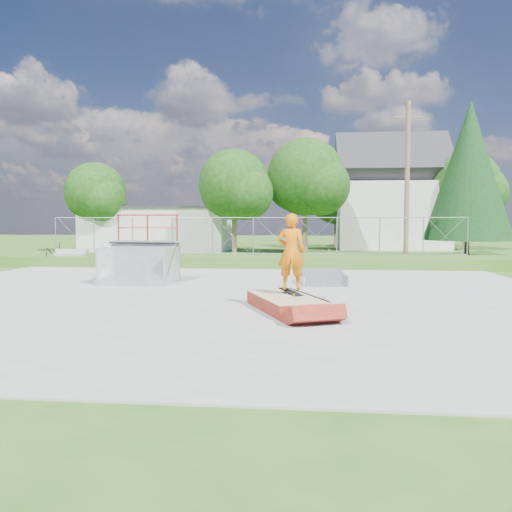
{
  "coord_description": "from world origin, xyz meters",
  "views": [
    {
      "loc": [
        2.51,
        -13.45,
        2.11
      ],
      "look_at": [
        1.09,
        0.9,
        1.1
      ],
      "focal_mm": 35.0,
      "sensor_mm": 36.0,
      "label": 1
    }
  ],
  "objects_px": {
    "flat_bank_ramp": "(323,278)",
    "skater": "(291,255)",
    "quarter_pipe": "(138,249)",
    "grind_box": "(285,303)"
  },
  "relations": [
    {
      "from": "flat_bank_ramp",
      "to": "skater",
      "type": "xyz_separation_m",
      "value": [
        -0.94,
        -4.62,
        1.09
      ]
    },
    {
      "from": "quarter_pipe",
      "to": "flat_bank_ramp",
      "type": "height_order",
      "value": "quarter_pipe"
    },
    {
      "from": "skater",
      "to": "grind_box",
      "type": "bearing_deg",
      "value": 70.07
    },
    {
      "from": "grind_box",
      "to": "skater",
      "type": "bearing_deg",
      "value": 42.87
    },
    {
      "from": "grind_box",
      "to": "flat_bank_ramp",
      "type": "height_order",
      "value": "flat_bank_ramp"
    },
    {
      "from": "quarter_pipe",
      "to": "flat_bank_ramp",
      "type": "relative_size",
      "value": 1.5
    },
    {
      "from": "flat_bank_ramp",
      "to": "skater",
      "type": "bearing_deg",
      "value": -107.37
    },
    {
      "from": "grind_box",
      "to": "flat_bank_ramp",
      "type": "relative_size",
      "value": 1.73
    },
    {
      "from": "quarter_pipe",
      "to": "grind_box",
      "type": "bearing_deg",
      "value": -39.87
    },
    {
      "from": "flat_bank_ramp",
      "to": "skater",
      "type": "relative_size",
      "value": 0.86
    }
  ]
}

